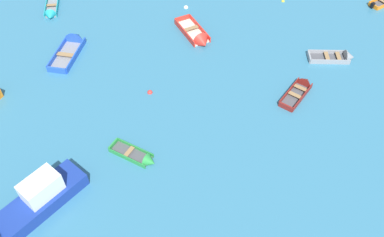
{
  "coord_description": "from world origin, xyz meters",
  "views": [
    {
      "loc": [
        -2.11,
        2.56,
        20.19
      ],
      "look_at": [
        0.0,
        20.47,
        0.15
      ],
      "focal_mm": 38.17,
      "sensor_mm": 36.0,
      "label": 1
    }
  ],
  "objects_px": {
    "rowboat_turquoise_back_row_right": "(51,12)",
    "mooring_buoy_far_field": "(150,93)",
    "rowboat_blue_near_camera": "(73,44)",
    "rowboat_grey_near_right": "(340,57)",
    "motor_launch_deep_blue_cluster_outer": "(30,207)",
    "rowboat_green_midfield_right": "(142,158)",
    "rowboat_maroon_outer_left": "(301,88)",
    "mooring_buoy_midfield": "(283,1)",
    "rowboat_red_near_left": "(198,38)",
    "mooring_buoy_outer_edge": "(186,8)"
  },
  "relations": [
    {
      "from": "rowboat_turquoise_back_row_right",
      "to": "mooring_buoy_far_field",
      "type": "bearing_deg",
      "value": -53.38
    },
    {
      "from": "rowboat_blue_near_camera",
      "to": "rowboat_grey_near_right",
      "type": "relative_size",
      "value": 1.32
    },
    {
      "from": "motor_launch_deep_blue_cluster_outer",
      "to": "rowboat_grey_near_right",
      "type": "bearing_deg",
      "value": 26.47
    },
    {
      "from": "rowboat_green_midfield_right",
      "to": "rowboat_maroon_outer_left",
      "type": "relative_size",
      "value": 0.94
    },
    {
      "from": "rowboat_blue_near_camera",
      "to": "motor_launch_deep_blue_cluster_outer",
      "type": "height_order",
      "value": "motor_launch_deep_blue_cluster_outer"
    },
    {
      "from": "rowboat_grey_near_right",
      "to": "mooring_buoy_midfield",
      "type": "height_order",
      "value": "rowboat_grey_near_right"
    },
    {
      "from": "rowboat_maroon_outer_left",
      "to": "mooring_buoy_midfield",
      "type": "xyz_separation_m",
      "value": [
        1.78,
        11.28,
        -0.18
      ]
    },
    {
      "from": "rowboat_maroon_outer_left",
      "to": "motor_launch_deep_blue_cluster_outer",
      "type": "bearing_deg",
      "value": -156.0
    },
    {
      "from": "motor_launch_deep_blue_cluster_outer",
      "to": "rowboat_turquoise_back_row_right",
      "type": "xyz_separation_m",
      "value": [
        -1.16,
        19.51,
        -0.49
      ]
    },
    {
      "from": "rowboat_blue_near_camera",
      "to": "rowboat_turquoise_back_row_right",
      "type": "bearing_deg",
      "value": 114.79
    },
    {
      "from": "rowboat_maroon_outer_left",
      "to": "rowboat_blue_near_camera",
      "type": "bearing_deg",
      "value": 157.32
    },
    {
      "from": "rowboat_green_midfield_right",
      "to": "rowboat_red_near_left",
      "type": "relative_size",
      "value": 0.69
    },
    {
      "from": "rowboat_green_midfield_right",
      "to": "rowboat_red_near_left",
      "type": "xyz_separation_m",
      "value": [
        4.91,
        11.43,
        0.07
      ]
    },
    {
      "from": "rowboat_green_midfield_right",
      "to": "rowboat_turquoise_back_row_right",
      "type": "bearing_deg",
      "value": 113.65
    },
    {
      "from": "rowboat_grey_near_right",
      "to": "rowboat_turquoise_back_row_right",
      "type": "distance_m",
      "value": 24.31
    },
    {
      "from": "rowboat_blue_near_camera",
      "to": "mooring_buoy_midfield",
      "type": "height_order",
      "value": "rowboat_blue_near_camera"
    },
    {
      "from": "motor_launch_deep_blue_cluster_outer",
      "to": "rowboat_maroon_outer_left",
      "type": "bearing_deg",
      "value": 24.0
    },
    {
      "from": "motor_launch_deep_blue_cluster_outer",
      "to": "mooring_buoy_outer_edge",
      "type": "bearing_deg",
      "value": 61.14
    },
    {
      "from": "mooring_buoy_outer_edge",
      "to": "rowboat_grey_near_right",
      "type": "bearing_deg",
      "value": -37.42
    },
    {
      "from": "rowboat_blue_near_camera",
      "to": "rowboat_red_near_left",
      "type": "bearing_deg",
      "value": -1.81
    },
    {
      "from": "rowboat_grey_near_right",
      "to": "rowboat_red_near_left",
      "type": "relative_size",
      "value": 0.81
    },
    {
      "from": "rowboat_blue_near_camera",
      "to": "mooring_buoy_midfield",
      "type": "bearing_deg",
      "value": 13.58
    },
    {
      "from": "mooring_buoy_outer_edge",
      "to": "mooring_buoy_far_field",
      "type": "distance_m",
      "value": 10.99
    },
    {
      "from": "rowboat_turquoise_back_row_right",
      "to": "rowboat_green_midfield_right",
      "type": "bearing_deg",
      "value": -66.35
    },
    {
      "from": "motor_launch_deep_blue_cluster_outer",
      "to": "rowboat_red_near_left",
      "type": "height_order",
      "value": "motor_launch_deep_blue_cluster_outer"
    },
    {
      "from": "rowboat_maroon_outer_left",
      "to": "rowboat_grey_near_right",
      "type": "relative_size",
      "value": 0.9
    },
    {
      "from": "mooring_buoy_midfield",
      "to": "rowboat_blue_near_camera",
      "type": "bearing_deg",
      "value": -166.42
    },
    {
      "from": "rowboat_turquoise_back_row_right",
      "to": "mooring_buoy_outer_edge",
      "type": "distance_m",
      "value": 11.69
    },
    {
      "from": "mooring_buoy_midfield",
      "to": "rowboat_turquoise_back_row_right",
      "type": "bearing_deg",
      "value": 178.8
    },
    {
      "from": "rowboat_blue_near_camera",
      "to": "mooring_buoy_outer_edge",
      "type": "bearing_deg",
      "value": 25.07
    },
    {
      "from": "rowboat_green_midfield_right",
      "to": "mooring_buoy_outer_edge",
      "type": "height_order",
      "value": "rowboat_green_midfield_right"
    },
    {
      "from": "rowboat_blue_near_camera",
      "to": "rowboat_grey_near_right",
      "type": "distance_m",
      "value": 20.8
    },
    {
      "from": "rowboat_red_near_left",
      "to": "rowboat_turquoise_back_row_right",
      "type": "bearing_deg",
      "value": 157.07
    },
    {
      "from": "rowboat_blue_near_camera",
      "to": "rowboat_green_midfield_right",
      "type": "bearing_deg",
      "value": -66.83
    },
    {
      "from": "rowboat_green_midfield_right",
      "to": "rowboat_turquoise_back_row_right",
      "type": "distance_m",
      "value": 18.1
    },
    {
      "from": "rowboat_green_midfield_right",
      "to": "rowboat_maroon_outer_left",
      "type": "distance_m",
      "value": 12.42
    },
    {
      "from": "mooring_buoy_outer_edge",
      "to": "mooring_buoy_far_field",
      "type": "relative_size",
      "value": 1.05
    },
    {
      "from": "rowboat_green_midfield_right",
      "to": "rowboat_red_near_left",
      "type": "distance_m",
      "value": 12.44
    },
    {
      "from": "rowboat_maroon_outer_left",
      "to": "rowboat_red_near_left",
      "type": "height_order",
      "value": "rowboat_red_near_left"
    },
    {
      "from": "rowboat_green_midfield_right",
      "to": "rowboat_maroon_outer_left",
      "type": "height_order",
      "value": "rowboat_maroon_outer_left"
    },
    {
      "from": "rowboat_red_near_left",
      "to": "mooring_buoy_midfield",
      "type": "distance_m",
      "value": 9.55
    },
    {
      "from": "motor_launch_deep_blue_cluster_outer",
      "to": "mooring_buoy_far_field",
      "type": "xyz_separation_m",
      "value": [
        6.85,
        8.75,
        -0.67
      ]
    },
    {
      "from": "rowboat_blue_near_camera",
      "to": "mooring_buoy_midfield",
      "type": "distance_m",
      "value": 18.76
    },
    {
      "from": "rowboat_turquoise_back_row_right",
      "to": "mooring_buoy_midfield",
      "type": "bearing_deg",
      "value": -1.2
    },
    {
      "from": "rowboat_grey_near_right",
      "to": "mooring_buoy_outer_edge",
      "type": "distance_m",
      "value": 13.82
    },
    {
      "from": "rowboat_red_near_left",
      "to": "mooring_buoy_midfield",
      "type": "height_order",
      "value": "rowboat_red_near_left"
    },
    {
      "from": "rowboat_green_midfield_right",
      "to": "mooring_buoy_midfield",
      "type": "bearing_deg",
      "value": 50.71
    },
    {
      "from": "rowboat_grey_near_right",
      "to": "mooring_buoy_outer_edge",
      "type": "height_order",
      "value": "rowboat_grey_near_right"
    },
    {
      "from": "rowboat_blue_near_camera",
      "to": "mooring_buoy_outer_edge",
      "type": "xyz_separation_m",
      "value": [
        9.45,
        4.42,
        -0.21
      ]
    },
    {
      "from": "rowboat_maroon_outer_left",
      "to": "mooring_buoy_midfield",
      "type": "height_order",
      "value": "rowboat_maroon_outer_left"
    }
  ]
}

